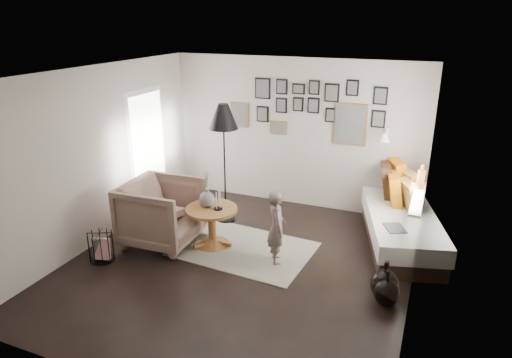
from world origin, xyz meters
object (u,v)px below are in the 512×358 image
at_px(daybed, 402,221).
at_px(vase, 207,196).
at_px(magazine_basket, 101,247).
at_px(child, 277,227).
at_px(armchair, 162,213).
at_px(demijohn_large, 385,285).
at_px(floor_lamp, 223,121).
at_px(demijohn_small, 387,292).
at_px(pedestal_table, 212,228).

bearing_deg(daybed, vase, -171.69).
height_order(magazine_basket, child, child).
xyz_separation_m(armchair, child, (1.78, 0.09, 0.04)).
relative_size(armchair, child, 1.01).
bearing_deg(demijohn_large, armchair, 175.67).
distance_m(floor_lamp, demijohn_small, 3.49).
bearing_deg(floor_lamp, armchair, -116.49).
bearing_deg(vase, demijohn_large, -9.90).
distance_m(daybed, demijohn_large, 1.65).
bearing_deg(vase, pedestal_table, -14.04).
height_order(magazine_basket, demijohn_small, demijohn_small).
xyz_separation_m(pedestal_table, vase, (-0.08, 0.02, 0.49)).
xyz_separation_m(vase, child, (1.13, -0.12, -0.24)).
xyz_separation_m(pedestal_table, child, (1.05, -0.10, 0.25)).
relative_size(demijohn_large, demijohn_small, 1.10).
distance_m(vase, child, 1.16).
bearing_deg(demijohn_small, pedestal_table, 167.83).
xyz_separation_m(floor_lamp, demijohn_small, (2.80, -1.42, -1.52)).
distance_m(armchair, demijohn_large, 3.31).
bearing_deg(pedestal_table, demijohn_small, -12.17).
distance_m(pedestal_table, child, 1.08).
bearing_deg(demijohn_small, demijohn_large, 108.83).
bearing_deg(armchair, magazine_basket, 145.13).
distance_m(pedestal_table, demijohn_large, 2.60).
xyz_separation_m(magazine_basket, child, (2.28, 0.89, 0.32)).
height_order(floor_lamp, child, floor_lamp).
bearing_deg(child, demijohn_small, -134.93).
height_order(vase, armchair, vase).
xyz_separation_m(pedestal_table, armchair, (-0.73, -0.19, 0.21)).
height_order(daybed, demijohn_small, daybed).
xyz_separation_m(vase, demijohn_large, (2.64, -0.46, -0.57)).
distance_m(armchair, child, 1.78).
bearing_deg(pedestal_table, demijohn_large, -9.77).
bearing_deg(armchair, floor_lamp, -29.00).
xyz_separation_m(pedestal_table, magazine_basket, (-1.23, -0.99, -0.07)).
relative_size(magazine_basket, demijohn_small, 0.95).
bearing_deg(armchair, vase, -74.31).
xyz_separation_m(demijohn_large, child, (-1.51, 0.34, 0.33)).
height_order(daybed, child, daybed).
xyz_separation_m(armchair, demijohn_small, (3.33, -0.37, -0.31)).
height_order(vase, daybed, vase).
relative_size(vase, child, 0.52).
bearing_deg(demijohn_small, vase, 167.78).
relative_size(daybed, armchair, 2.23).
bearing_deg(vase, daybed, 23.77).
height_order(demijohn_small, child, child).
relative_size(vase, floor_lamp, 0.28).
distance_m(daybed, magazine_basket, 4.41).
bearing_deg(demijohn_small, floor_lamp, 153.07).
relative_size(floor_lamp, child, 1.87).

